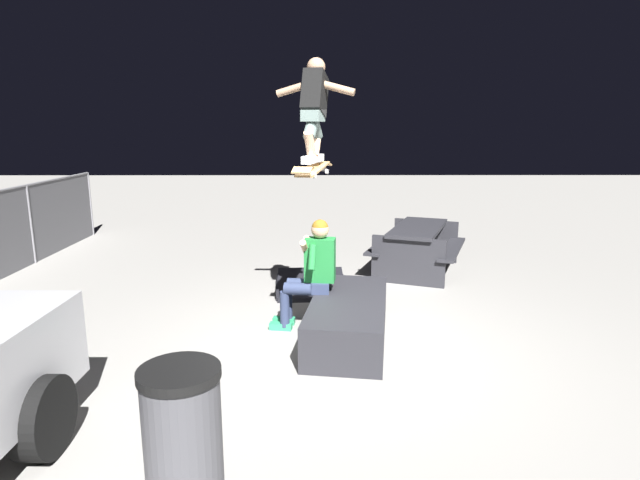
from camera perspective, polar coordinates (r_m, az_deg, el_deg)
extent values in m
plane|color=gray|center=(5.68, 1.85, -11.81)|extent=(40.00, 40.00, 0.00)
cube|color=#28282D|center=(5.85, 3.12, -8.63)|extent=(1.95, 1.06, 0.46)
cube|color=#2D3856|center=(6.02, 0.00, -5.02)|extent=(0.32, 0.20, 0.12)
cube|color=#1E7233|center=(5.94, 0.00, -2.17)|extent=(0.25, 0.36, 0.50)
sphere|color=tan|center=(5.86, 0.00, 1.15)|extent=(0.20, 0.20, 0.20)
sphere|color=brown|center=(5.86, 0.00, 1.34)|extent=(0.19, 0.19, 0.19)
cylinder|color=#1E7233|center=(5.74, -0.87, -1.92)|extent=(0.20, 0.11, 0.29)
cylinder|color=tan|center=(5.81, -1.73, -0.74)|extent=(0.24, 0.10, 0.19)
cylinder|color=#1E7233|center=(6.12, -0.30, -1.00)|extent=(0.20, 0.11, 0.29)
cylinder|color=tan|center=(6.04, -1.35, -0.22)|extent=(0.24, 0.10, 0.19)
cylinder|color=#2D3856|center=(5.97, -2.03, -5.38)|extent=(0.20, 0.42, 0.14)
cylinder|color=#2D3856|center=(6.09, -3.88, -7.55)|extent=(0.11, 0.11, 0.42)
cube|color=#2D9E66|center=(6.18, -4.31, -9.38)|extent=(0.14, 0.27, 0.08)
cylinder|color=#2D3856|center=(6.14, -1.74, -4.87)|extent=(0.20, 0.42, 0.14)
cylinder|color=#2D3856|center=(6.26, -3.54, -7.00)|extent=(0.11, 0.11, 0.42)
cube|color=#2D9E66|center=(6.34, -3.97, -8.79)|extent=(0.14, 0.27, 0.08)
cube|color=#AD8451|center=(5.81, -0.76, 7.78)|extent=(0.82, 0.39, 0.12)
cube|color=#AD8451|center=(6.24, 0.30, 8.29)|extent=(0.17, 0.22, 0.04)
cube|color=#AD8451|center=(5.37, -1.99, 7.62)|extent=(0.16, 0.22, 0.07)
cube|color=#99999E|center=(6.08, -0.08, 7.75)|extent=(0.10, 0.17, 0.04)
cylinder|color=white|center=(6.10, -0.91, 7.53)|extent=(0.06, 0.04, 0.05)
cylinder|color=white|center=(6.06, 0.75, 7.50)|extent=(0.06, 0.04, 0.05)
cube|color=#99999E|center=(5.54, -1.50, 7.30)|extent=(0.10, 0.17, 0.04)
cylinder|color=white|center=(5.57, -2.40, 7.06)|extent=(0.06, 0.04, 0.05)
cylinder|color=white|center=(5.52, -0.59, 7.02)|extent=(0.06, 0.04, 0.05)
cube|color=white|center=(5.97, -0.32, 8.97)|extent=(0.28, 0.16, 0.08)
cube|color=white|center=(5.63, -1.23, 8.75)|extent=(0.28, 0.16, 0.08)
cylinder|color=tan|center=(5.91, -0.45, 10.48)|extent=(0.25, 0.16, 0.31)
cylinder|color=#4C5C58|center=(5.84, -0.64, 12.42)|extent=(0.35, 0.21, 0.33)
cylinder|color=tan|center=(5.67, -1.10, 10.40)|extent=(0.25, 0.16, 0.31)
cylinder|color=#4C5C58|center=(5.74, -0.91, 12.42)|extent=(0.35, 0.21, 0.33)
cube|color=#4C5C58|center=(5.79, -0.78, 13.41)|extent=(0.34, 0.27, 0.12)
cube|color=black|center=(5.88, -0.58, 15.74)|extent=(0.49, 0.32, 0.52)
sphere|color=tan|center=(5.96, -0.43, 18.40)|extent=(0.20, 0.20, 0.20)
cylinder|color=tan|center=(5.96, -2.66, 16.26)|extent=(0.19, 0.45, 0.19)
cylinder|color=tan|center=(5.85, 1.65, 16.34)|extent=(0.19, 0.45, 0.19)
cube|color=black|center=(7.50, -0.95, -5.46)|extent=(0.99, 1.01, 0.06)
cube|color=black|center=(7.48, -0.95, -5.08)|extent=(0.95, 1.01, 0.32)
cube|color=black|center=(7.50, -4.61, -5.12)|extent=(0.84, 0.09, 0.15)
cube|color=black|center=(7.49, 2.72, -5.12)|extent=(0.84, 0.09, 0.15)
cube|color=#28282D|center=(8.52, 10.69, 1.29)|extent=(1.84, 1.26, 0.06)
cube|color=#28282D|center=(8.69, 7.04, -0.40)|extent=(1.67, 0.83, 0.04)
cube|color=#28282D|center=(8.50, 14.25, -0.97)|extent=(1.67, 0.83, 0.04)
cube|color=#28282D|center=(9.33, 11.44, -0.04)|extent=(0.45, 1.05, 0.72)
cube|color=#28282D|center=(7.85, 9.58, -2.30)|extent=(0.45, 1.05, 0.72)
cylinder|color=#47474C|center=(3.61, -14.75, -20.14)|extent=(0.49, 0.49, 0.82)
cylinder|color=black|center=(3.40, -15.16, -13.89)|extent=(0.51, 0.51, 0.06)
cylinder|color=slate|center=(10.19, -29.08, 1.47)|extent=(0.05, 0.05, 1.35)
cylinder|color=slate|center=(12.32, -23.81, 3.61)|extent=(0.05, 0.05, 1.35)
cylinder|color=black|center=(4.38, -28.07, -16.72)|extent=(0.60, 0.23, 0.60)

